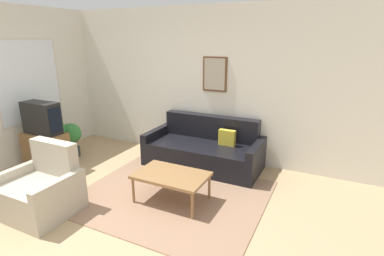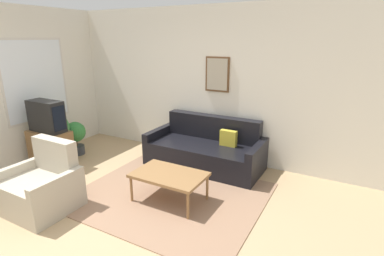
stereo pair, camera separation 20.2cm
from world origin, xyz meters
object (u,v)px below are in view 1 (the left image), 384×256
(couch, at_px, (204,150))
(potted_plant_tall, at_px, (48,131))
(tv, at_px, (42,118))
(armchair, at_px, (42,191))
(coffee_table, at_px, (171,176))

(couch, height_order, potted_plant_tall, potted_plant_tall)
(couch, height_order, tv, tv)
(couch, xyz_separation_m, armchair, (-1.27, -2.25, 0.00))
(coffee_table, bearing_deg, tv, 178.43)
(tv, bearing_deg, armchair, -40.96)
(armchair, height_order, potted_plant_tall, potted_plant_tall)
(coffee_table, xyz_separation_m, potted_plant_tall, (-2.61, 0.22, 0.21))
(armchair, relative_size, potted_plant_tall, 0.99)
(coffee_table, relative_size, tv, 1.45)
(armchair, bearing_deg, couch, 50.57)
(couch, distance_m, potted_plant_tall, 2.76)
(potted_plant_tall, bearing_deg, armchair, -42.88)
(couch, relative_size, armchair, 2.24)
(armchair, bearing_deg, potted_plant_tall, 127.14)
(tv, relative_size, armchair, 0.75)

